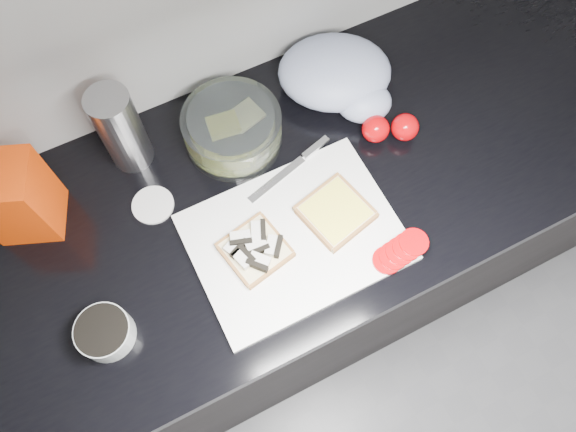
% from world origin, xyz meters
% --- Properties ---
extents(base_cabinet, '(3.50, 0.60, 0.86)m').
position_xyz_m(base_cabinet, '(0.00, 1.20, 0.43)').
color(base_cabinet, black).
rests_on(base_cabinet, ground).
extents(countertop, '(3.50, 0.64, 0.04)m').
position_xyz_m(countertop, '(0.00, 1.20, 0.88)').
color(countertop, black).
rests_on(countertop, base_cabinet).
extents(cutting_board, '(0.40, 0.30, 0.01)m').
position_xyz_m(cutting_board, '(0.05, 1.09, 0.91)').
color(cutting_board, white).
rests_on(cutting_board, countertop).
extents(bread_left, '(0.14, 0.14, 0.04)m').
position_xyz_m(bread_left, '(-0.03, 1.09, 0.92)').
color(bread_left, beige).
rests_on(bread_left, cutting_board).
extents(bread_right, '(0.15, 0.15, 0.02)m').
position_xyz_m(bread_right, '(0.15, 1.09, 0.92)').
color(bread_right, beige).
rests_on(bread_right, cutting_board).
extents(tomato_slices, '(0.13, 0.08, 0.02)m').
position_xyz_m(tomato_slices, '(0.22, 0.96, 0.92)').
color(tomato_slices, '#B90408').
rests_on(tomato_slices, cutting_board).
extents(knife, '(0.21, 0.07, 0.01)m').
position_xyz_m(knife, '(0.14, 1.23, 0.92)').
color(knife, silver).
rests_on(knife, cutting_board).
extents(seed_tub, '(0.10, 0.10, 0.05)m').
position_xyz_m(seed_tub, '(-0.34, 1.07, 0.93)').
color(seed_tub, '#A4A9A9').
rests_on(seed_tub, countertop).
extents(tub_lid, '(0.10, 0.10, 0.01)m').
position_xyz_m(tub_lid, '(-0.17, 1.28, 0.90)').
color(tub_lid, silver).
rests_on(tub_lid, countertop).
extents(glass_bowl, '(0.20, 0.20, 0.08)m').
position_xyz_m(glass_bowl, '(0.04, 1.34, 0.94)').
color(glass_bowl, silver).
rests_on(glass_bowl, countertop).
extents(bread_bag, '(0.15, 0.15, 0.19)m').
position_xyz_m(bread_bag, '(-0.39, 1.36, 0.99)').
color(bread_bag, '#E43E03').
rests_on(bread_bag, countertop).
extents(steel_canister, '(0.08, 0.08, 0.20)m').
position_xyz_m(steel_canister, '(-0.16, 1.41, 1.00)').
color(steel_canister, '#ABABAF').
rests_on(steel_canister, countertop).
extents(grocery_bag, '(0.30, 0.29, 0.11)m').
position_xyz_m(grocery_bag, '(0.30, 1.36, 0.95)').
color(grocery_bag, '#929AB4').
rests_on(grocery_bag, countertop).
extents(whole_tomatoes, '(0.12, 0.08, 0.06)m').
position_xyz_m(whole_tomatoes, '(0.34, 1.21, 0.93)').
color(whole_tomatoes, '#B90408').
rests_on(whole_tomatoes, countertop).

